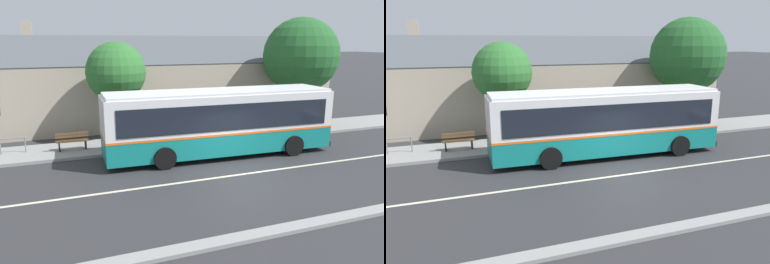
% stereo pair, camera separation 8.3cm
% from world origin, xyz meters
% --- Properties ---
extents(ground_plane, '(300.00, 300.00, 0.00)m').
position_xyz_m(ground_plane, '(0.00, 0.00, 0.00)').
color(ground_plane, '#2D2D30').
extents(sidewalk_far, '(60.00, 3.00, 0.15)m').
position_xyz_m(sidewalk_far, '(0.00, 6.00, 0.07)').
color(sidewalk_far, gray).
rests_on(sidewalk_far, ground).
extents(curb_near, '(60.00, 0.50, 0.12)m').
position_xyz_m(curb_near, '(0.00, -4.75, 0.06)').
color(curb_near, gray).
rests_on(curb_near, ground).
extents(lane_divider_stripe, '(60.00, 0.16, 0.01)m').
position_xyz_m(lane_divider_stripe, '(0.00, 0.00, 0.00)').
color(lane_divider_stripe, beige).
rests_on(lane_divider_stripe, ground).
extents(community_building, '(27.02, 11.02, 6.88)m').
position_xyz_m(community_building, '(-1.22, 14.54, 2.11)').
color(community_building, tan).
rests_on(community_building, ground).
extents(transit_bus, '(11.23, 3.07, 3.19)m').
position_xyz_m(transit_bus, '(0.26, 2.90, 1.71)').
color(transit_bus, '#147F7A').
rests_on(transit_bus, ground).
extents(bench_by_building, '(1.58, 0.51, 0.94)m').
position_xyz_m(bench_by_building, '(-6.46, 5.80, 0.56)').
color(bench_by_building, brown).
rests_on(bench_by_building, sidewalk_far).
extents(street_tree_primary, '(4.76, 4.76, 6.94)m').
position_xyz_m(street_tree_primary, '(7.83, 7.11, 4.56)').
color(street_tree_primary, '#4C3828').
rests_on(street_tree_primary, ground).
extents(street_tree_secondary, '(3.20, 3.20, 5.45)m').
position_xyz_m(street_tree_secondary, '(-3.92, 7.12, 3.82)').
color(street_tree_secondary, '#4C3828').
rests_on(street_tree_secondary, ground).
extents(bus_stop_sign, '(0.36, 0.07, 2.40)m').
position_xyz_m(bus_stop_sign, '(7.37, 4.99, 1.64)').
color(bus_stop_sign, gray).
rests_on(bus_stop_sign, sidewalk_far).
extents(bike_rack, '(1.16, 0.06, 0.78)m').
position_xyz_m(bike_rack, '(-9.20, 6.20, 0.68)').
color(bike_rack, slate).
rests_on(bike_rack, sidewalk_far).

